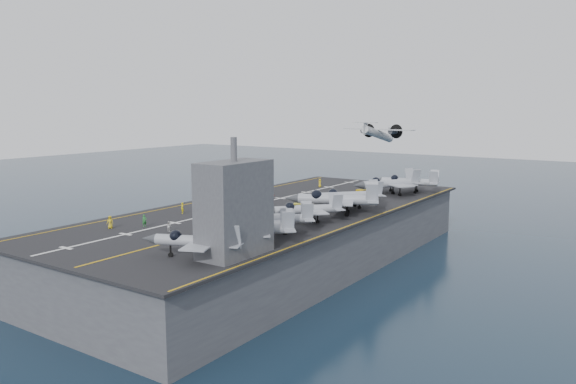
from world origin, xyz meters
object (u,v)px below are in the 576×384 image
Objects in this scene: island_superstructure at (234,197)px; fighter_jet_0 at (198,240)px; tow_cart_a at (221,224)px; transport_plane at (378,134)px.

fighter_jet_0 is at bearing -125.99° from island_superstructure.
island_superstructure is 7.86× the size of tow_cart_a.
fighter_jet_0 is at bearing -77.58° from transport_plane.
transport_plane is (-21.13, 95.98, 8.79)m from fighter_jet_0.
tow_cart_a is (-9.96, 15.66, -1.80)m from fighter_jet_0.
island_superstructure reaches higher than transport_plane.
tow_cart_a is at bearing 136.94° from island_superstructure.
tow_cart_a is 81.78m from transport_plane.
island_superstructure is 95.31m from transport_plane.
fighter_jet_0 is 98.67m from transport_plane.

